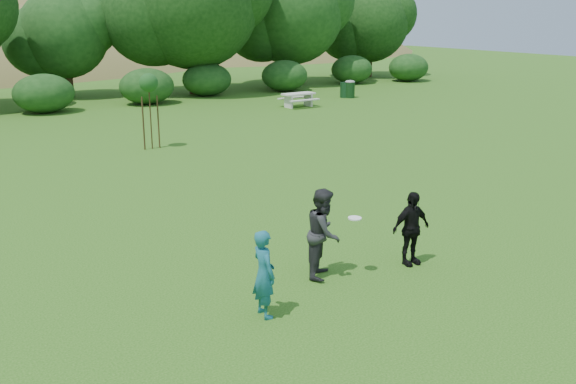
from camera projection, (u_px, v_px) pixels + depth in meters
The scene contains 10 objects.
ground at pixel (374, 280), 12.63m from camera, with size 120.00×120.00×0.00m, color #19470C.
player_teal at pixel (264, 274), 10.97m from camera, with size 0.57×0.38×1.57m, color #175869.
player_grey at pixel (324, 233), 12.62m from camera, with size 0.88×0.68×1.80m, color #28282A.
player_black at pixel (411, 228), 13.23m from camera, with size 0.92×0.38×1.57m, color black.
trash_can_near at pixel (345, 90), 38.44m from camera, with size 0.60×0.60×0.90m, color #14371D.
frisbee at pixel (355, 218), 12.55m from camera, with size 0.27×0.27×0.03m.
sapling at pixel (149, 85), 23.82m from camera, with size 0.70×0.70×2.85m.
picnic_table at pixel (298, 98), 34.66m from camera, with size 1.80×1.48×0.76m.
trash_can_lidded at pixel (350, 89), 38.30m from camera, with size 0.60×0.60×1.05m.
tree_row at pixel (77, 14), 35.82m from camera, with size 53.92×10.38×9.62m.
Camera 1 is at (-7.96, -8.69, 5.16)m, focal length 40.00 mm.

